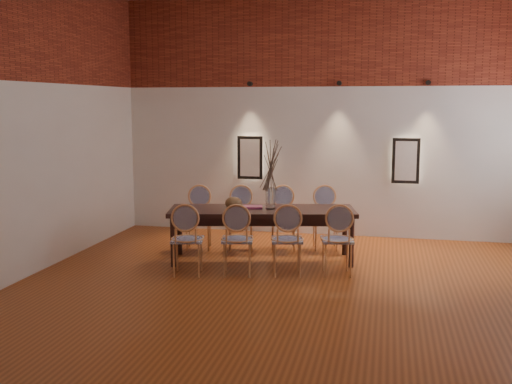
% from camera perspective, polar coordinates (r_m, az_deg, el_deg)
% --- Properties ---
extents(floor, '(7.00, 7.00, 0.02)m').
position_cam_1_polar(floor, '(7.01, 3.54, -10.21)').
color(floor, '#934419').
rests_on(floor, ground).
extents(wall_back, '(7.00, 0.10, 4.00)m').
position_cam_1_polar(wall_back, '(10.16, 6.80, 7.12)').
color(wall_back, silver).
rests_on(wall_back, ground).
extents(wall_front, '(7.00, 0.10, 4.00)m').
position_cam_1_polar(wall_front, '(3.18, -6.20, 4.18)').
color(wall_front, silver).
rests_on(wall_front, ground).
extents(wall_left, '(0.10, 7.00, 4.00)m').
position_cam_1_polar(wall_left, '(7.99, -22.49, 6.17)').
color(wall_left, silver).
rests_on(wall_left, ground).
extents(brick_band_back, '(7.00, 0.02, 1.50)m').
position_cam_1_polar(brick_band_back, '(10.14, 6.89, 14.19)').
color(brick_band_back, maroon).
rests_on(brick_band_back, ground).
extents(brick_band_left, '(0.02, 7.00, 1.50)m').
position_cam_1_polar(brick_band_left, '(8.02, -22.59, 15.14)').
color(brick_band_left, maroon).
rests_on(brick_band_left, ground).
extents(niche_left, '(0.36, 0.06, 0.66)m').
position_cam_1_polar(niche_left, '(10.31, -0.54, 3.30)').
color(niche_left, '#FFEAC6').
rests_on(niche_left, wall_back).
extents(niche_right, '(0.36, 0.06, 0.66)m').
position_cam_1_polar(niche_right, '(10.06, 14.07, 2.91)').
color(niche_right, '#FFEAC6').
rests_on(niche_right, wall_back).
extents(spot_fixture_left, '(0.08, 0.10, 0.08)m').
position_cam_1_polar(spot_fixture_left, '(10.25, -0.59, 10.26)').
color(spot_fixture_left, black).
rests_on(spot_fixture_left, wall_back).
extents(spot_fixture_mid, '(0.08, 0.10, 0.08)m').
position_cam_1_polar(spot_fixture_mid, '(10.02, 7.94, 10.22)').
color(spot_fixture_mid, black).
rests_on(spot_fixture_mid, wall_back).
extents(spot_fixture_right, '(0.08, 0.10, 0.08)m').
position_cam_1_polar(spot_fixture_right, '(10.00, 16.08, 9.98)').
color(spot_fixture_right, black).
rests_on(spot_fixture_right, wall_back).
extents(dining_table, '(2.72, 1.36, 0.75)m').
position_cam_1_polar(dining_table, '(8.53, 0.58, -4.10)').
color(dining_table, black).
rests_on(dining_table, floor).
extents(chair_near_a, '(0.52, 0.52, 0.94)m').
position_cam_1_polar(chair_near_a, '(7.89, -6.54, -4.49)').
color(chair_near_a, tan).
rests_on(chair_near_a, floor).
extents(chair_near_b, '(0.52, 0.52, 0.94)m').
position_cam_1_polar(chair_near_b, '(7.83, -1.80, -4.53)').
color(chair_near_b, tan).
rests_on(chair_near_b, floor).
extents(chair_near_c, '(0.52, 0.52, 0.94)m').
position_cam_1_polar(chair_near_c, '(7.83, 2.98, -4.54)').
color(chair_near_c, tan).
rests_on(chair_near_c, floor).
extents(chair_near_d, '(0.52, 0.52, 0.94)m').
position_cam_1_polar(chair_near_d, '(7.89, 7.72, -4.51)').
color(chair_near_d, tan).
rests_on(chair_near_d, floor).
extents(chair_far_a, '(0.52, 0.52, 0.94)m').
position_cam_1_polar(chair_far_a, '(9.24, -5.49, -2.55)').
color(chair_far_a, tan).
rests_on(chair_far_a, floor).
extents(chair_far_b, '(0.52, 0.52, 0.94)m').
position_cam_1_polar(chair_far_b, '(9.20, -1.45, -2.57)').
color(chair_far_b, tan).
rests_on(chair_far_b, floor).
extents(chair_far_c, '(0.52, 0.52, 0.94)m').
position_cam_1_polar(chair_far_c, '(9.20, 2.61, -2.57)').
color(chair_far_c, tan).
rests_on(chair_far_c, floor).
extents(chair_far_d, '(0.52, 0.52, 0.94)m').
position_cam_1_polar(chair_far_d, '(9.25, 6.65, -2.56)').
color(chair_far_d, tan).
rests_on(chair_far_d, floor).
extents(vase, '(0.14, 0.14, 0.30)m').
position_cam_1_polar(vase, '(8.43, 1.39, -0.62)').
color(vase, silver).
rests_on(vase, dining_table).
extents(dried_branches, '(0.50, 0.50, 0.70)m').
position_cam_1_polar(dried_branches, '(8.37, 1.41, 2.43)').
color(dried_branches, '#4E3B2F').
rests_on(dried_branches, vase).
extents(bowl, '(0.24, 0.24, 0.18)m').
position_cam_1_polar(bowl, '(8.40, -2.15, -1.07)').
color(bowl, brown).
rests_on(bowl, dining_table).
extents(book, '(0.29, 0.23, 0.03)m').
position_cam_1_polar(book, '(8.51, -0.27, -1.45)').
color(book, '#8E2F5D').
rests_on(book, dining_table).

